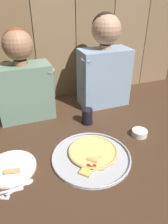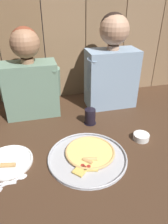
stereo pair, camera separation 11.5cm
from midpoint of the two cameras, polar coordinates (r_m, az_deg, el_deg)
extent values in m
plane|color=#422B1C|center=(1.18, -0.60, -9.87)|extent=(3.20, 3.20, 0.00)
cylinder|color=#B2B2B7|center=(1.12, -1.02, -12.45)|extent=(0.42, 0.42, 0.01)
torus|color=#B2B2B7|center=(1.11, -1.02, -12.14)|extent=(0.42, 0.42, 0.01)
cylinder|color=#B23823|center=(1.14, -0.50, -10.99)|extent=(0.26, 0.26, 0.00)
cylinder|color=#F4D170|center=(1.14, -0.50, -10.80)|extent=(0.25, 0.25, 0.01)
torus|color=tan|center=(1.14, -0.50, -10.80)|extent=(0.27, 0.27, 0.01)
cube|color=#EABC56|center=(1.05, -2.07, -15.28)|extent=(0.11, 0.11, 0.01)
cylinder|color=tan|center=(1.08, -0.81, -13.40)|extent=(0.05, 0.05, 0.02)
cylinder|color=#A3281E|center=(1.05, -1.49, -14.96)|extent=(0.02, 0.02, 0.00)
cylinder|color=#A3281E|center=(1.06, -2.02, -14.53)|extent=(0.02, 0.02, 0.00)
cube|color=#EFC660|center=(1.07, 0.22, -14.36)|extent=(0.09, 0.09, 0.01)
cylinder|color=tan|center=(1.09, 0.01, -12.81)|extent=(0.07, 0.04, 0.02)
cylinder|color=#A3281E|center=(1.05, -0.32, -14.65)|extent=(0.02, 0.02, 0.00)
cylinder|color=white|center=(1.14, -22.26, -14.12)|extent=(0.25, 0.25, 0.01)
torus|color=white|center=(1.13, -22.32, -13.90)|extent=(0.25, 0.25, 0.01)
cylinder|color=tan|center=(1.09, -22.22, -14.97)|extent=(0.07, 0.04, 0.02)
cylinder|color=black|center=(1.39, -1.51, -2.92)|extent=(0.08, 0.08, 0.01)
cylinder|color=black|center=(1.36, -1.54, -1.10)|extent=(0.07, 0.07, 0.10)
cylinder|color=white|center=(1.29, 12.56, -5.71)|extent=(0.09, 0.09, 0.04)
cylinder|color=#B23823|center=(1.29, 12.60, -5.38)|extent=(0.07, 0.07, 0.02)
cube|color=silver|center=(1.03, -24.06, -20.74)|extent=(0.04, 0.03, 0.01)
cube|color=silver|center=(1.04, -21.32, -19.29)|extent=(0.06, 0.03, 0.00)
cube|color=silver|center=(1.04, -21.76, -19.42)|extent=(0.09, 0.05, 0.01)
ellipsoid|color=silver|center=(1.05, -18.19, -17.77)|extent=(0.05, 0.04, 0.01)
cube|color=slate|center=(1.44, -18.11, 5.12)|extent=(0.35, 0.19, 0.37)
cylinder|color=#9E7051|center=(1.38, -19.44, 12.66)|extent=(0.08, 0.08, 0.03)
sphere|color=#9E7051|center=(1.35, -20.21, 16.88)|extent=(0.18, 0.18, 0.18)
sphere|color=brown|center=(1.36, -20.35, 17.54)|extent=(0.17, 0.17, 0.17)
cylinder|color=slate|center=(1.40, -11.92, 7.64)|extent=(0.08, 0.11, 0.21)
cube|color=#849EB7|center=(1.55, 3.32, 9.31)|extent=(0.36, 0.19, 0.42)
cylinder|color=tan|center=(1.49, 3.58, 17.40)|extent=(0.08, 0.08, 0.03)
sphere|color=tan|center=(1.47, 3.73, 21.72)|extent=(0.20, 0.20, 0.20)
sphere|color=black|center=(1.48, 3.50, 22.37)|extent=(0.18, 0.18, 0.18)
cylinder|color=#849EB7|center=(1.44, -1.86, 10.33)|extent=(0.08, 0.12, 0.24)
cylinder|color=#849EB7|center=(1.57, 9.43, 11.59)|extent=(0.08, 0.11, 0.24)
cube|color=brown|center=(1.59, -22.97, 24.28)|extent=(0.31, 0.03, 1.31)
cube|color=#87684A|center=(1.62, -10.72, 25.97)|extent=(0.31, 0.03, 1.31)
cube|color=#856748|center=(1.70, 0.91, 26.61)|extent=(0.31, 0.03, 1.31)
cube|color=#8A6B4D|center=(1.84, 11.12, 26.39)|extent=(0.31, 0.03, 1.31)
cube|color=#846647|center=(2.02, 19.65, 25.64)|extent=(0.31, 0.03, 1.31)
camera|label=1|loc=(0.06, -92.86, -1.66)|focal=33.29mm
camera|label=2|loc=(0.06, 87.14, 1.66)|focal=33.29mm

